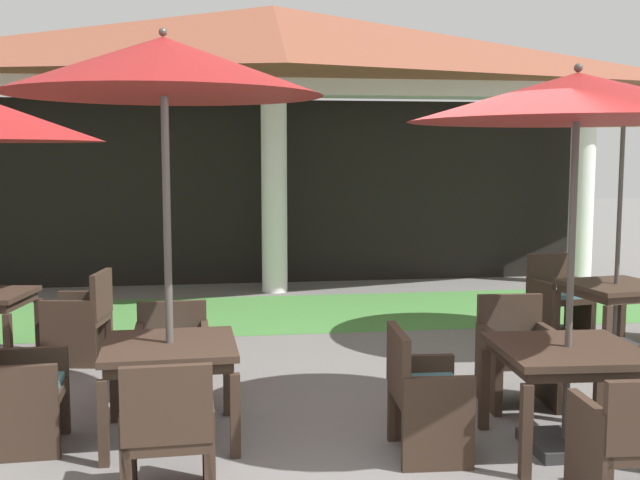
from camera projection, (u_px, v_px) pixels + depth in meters
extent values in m
cylinder|color=white|center=(274.00, 195.00, 11.61)|extent=(0.39, 0.39, 2.97)
cylinder|color=white|center=(582.00, 193.00, 12.31)|extent=(0.39, 0.39, 2.97)
cube|color=white|center=(274.00, 88.00, 11.43)|extent=(10.73, 0.70, 0.24)
pyramid|color=brown|center=(273.00, 43.00, 11.36)|extent=(11.13, 3.04, 1.08)
cube|color=black|center=(270.00, 192.00, 12.50)|extent=(10.53, 0.16, 2.97)
cube|color=#47843D|center=(285.00, 313.00, 10.15)|extent=(12.93, 2.46, 0.01)
cube|color=#38281E|center=(568.00, 350.00, 5.37)|extent=(1.04, 1.04, 0.05)
cube|color=#38281E|center=(568.00, 358.00, 5.38)|extent=(0.95, 0.95, 0.07)
cube|color=#38281E|center=(526.00, 432.00, 4.93)|extent=(0.07, 0.07, 0.63)
cube|color=#38281E|center=(484.00, 389.00, 5.83)|extent=(0.07, 0.07, 0.63)
cube|color=#38281E|center=(599.00, 386.00, 5.91)|extent=(0.07, 0.07, 0.63)
cube|color=#2D2D2D|center=(565.00, 444.00, 5.45)|extent=(0.52, 0.52, 0.08)
cylinder|color=#4C4742|center=(571.00, 280.00, 5.32)|extent=(0.05, 0.05, 2.45)
cone|color=maroon|center=(577.00, 97.00, 5.18)|extent=(2.31, 2.31, 0.33)
sphere|color=#4C4742|center=(578.00, 68.00, 5.16)|extent=(0.06, 0.06, 0.06)
cube|color=#38281E|center=(429.00, 395.00, 5.32)|extent=(0.52, 0.63, 0.07)
cube|color=teal|center=(429.00, 386.00, 5.32)|extent=(0.48, 0.58, 0.05)
cube|color=#38281E|center=(398.00, 360.00, 5.28)|extent=(0.10, 0.60, 0.43)
cube|color=#38281E|center=(420.00, 397.00, 5.61)|extent=(0.49, 0.09, 0.64)
cube|color=#38281E|center=(438.00, 424.00, 5.06)|extent=(0.49, 0.09, 0.64)
cube|color=#38281E|center=(449.00, 413.00, 5.64)|extent=(0.06, 0.06, 0.39)
cube|color=#38281E|center=(469.00, 440.00, 5.10)|extent=(0.06, 0.06, 0.39)
cube|color=#38281E|center=(392.00, 415.00, 5.60)|extent=(0.06, 0.06, 0.39)
cube|color=#38281E|center=(406.00, 442.00, 5.06)|extent=(0.06, 0.06, 0.39)
cube|color=#38281E|center=(519.00, 357.00, 6.38)|extent=(0.59, 0.61, 0.07)
cube|color=teal|center=(519.00, 350.00, 6.38)|extent=(0.55, 0.56, 0.05)
cube|color=#38281E|center=(509.00, 320.00, 6.62)|extent=(0.56, 0.09, 0.45)
cube|color=#38281E|center=(549.00, 366.00, 6.42)|extent=(0.09, 0.58, 0.65)
cube|color=#38281E|center=(488.00, 368.00, 6.37)|extent=(0.09, 0.58, 0.65)
cube|color=#38281E|center=(560.00, 392.00, 6.17)|extent=(0.06, 0.06, 0.37)
cube|color=#38281E|center=(498.00, 393.00, 6.13)|extent=(0.06, 0.06, 0.37)
cube|color=#38281E|center=(536.00, 374.00, 6.69)|extent=(0.06, 0.06, 0.37)
cube|color=#38281E|center=(480.00, 375.00, 6.64)|extent=(0.06, 0.06, 0.37)
cube|color=#38281E|center=(635.00, 444.00, 4.43)|extent=(0.63, 0.54, 0.07)
cube|color=teal|center=(635.00, 434.00, 4.42)|extent=(0.58, 0.50, 0.05)
cube|color=#38281E|center=(588.00, 459.00, 4.41)|extent=(0.09, 0.51, 0.69)
cube|color=#38281E|center=(572.00, 468.00, 4.66)|extent=(0.06, 0.06, 0.39)
cube|color=#38281E|center=(170.00, 346.00, 5.59)|extent=(0.99, 0.99, 0.05)
cube|color=#38281E|center=(170.00, 355.00, 5.60)|extent=(0.91, 0.91, 0.08)
cube|color=#38281E|center=(103.00, 424.00, 5.13)|extent=(0.07, 0.07, 0.59)
cube|color=#38281E|center=(235.00, 416.00, 5.28)|extent=(0.07, 0.07, 0.59)
cube|color=#38281E|center=(114.00, 385.00, 5.99)|extent=(0.07, 0.07, 0.59)
cube|color=#38281E|center=(228.00, 379.00, 6.15)|extent=(0.07, 0.07, 0.59)
cube|color=#2D2D2D|center=(172.00, 434.00, 5.67)|extent=(0.47, 0.47, 0.07)
cylinder|color=#4C4742|center=(168.00, 260.00, 5.52)|extent=(0.06, 0.06, 2.67)
cone|color=maroon|center=(164.00, 66.00, 5.37)|extent=(2.26, 2.26, 0.41)
sphere|color=#4C4742|center=(163.00, 32.00, 5.34)|extent=(0.06, 0.06, 0.06)
cube|color=#38281E|center=(25.00, 393.00, 5.44)|extent=(0.55, 0.55, 0.07)
cube|color=teal|center=(25.00, 385.00, 5.44)|extent=(0.51, 0.51, 0.05)
cube|color=#38281E|center=(32.00, 392.00, 5.69)|extent=(0.53, 0.08, 0.67)
cube|color=#38281E|center=(18.00, 414.00, 5.21)|extent=(0.53, 0.08, 0.67)
cube|color=#38281E|center=(66.00, 410.00, 5.75)|extent=(0.06, 0.06, 0.37)
cube|color=#38281E|center=(56.00, 432.00, 5.28)|extent=(0.06, 0.06, 0.37)
cube|color=#38281E|center=(172.00, 353.00, 6.62)|extent=(0.62, 0.52, 0.07)
cube|color=teal|center=(172.00, 346.00, 6.62)|extent=(0.57, 0.48, 0.05)
cube|color=#38281E|center=(172.00, 322.00, 6.82)|extent=(0.61, 0.08, 0.38)
cube|color=#38281E|center=(206.00, 360.00, 6.68)|extent=(0.08, 0.50, 0.61)
cube|color=#38281E|center=(139.00, 363.00, 6.58)|extent=(0.08, 0.50, 0.61)
cube|color=#38281E|center=(206.00, 382.00, 6.48)|extent=(0.06, 0.06, 0.35)
cube|color=#38281E|center=(139.00, 385.00, 6.38)|extent=(0.06, 0.06, 0.35)
cube|color=#38281E|center=(204.00, 368.00, 6.91)|extent=(0.06, 0.06, 0.35)
cube|color=#38281E|center=(142.00, 371.00, 6.81)|extent=(0.06, 0.06, 0.35)
cube|color=#38281E|center=(168.00, 435.00, 4.63)|extent=(0.54, 0.53, 0.07)
cube|color=teal|center=(168.00, 426.00, 4.62)|extent=(0.50, 0.49, 0.05)
cube|color=#38281E|center=(167.00, 405.00, 4.37)|extent=(0.52, 0.08, 0.46)
cube|color=#38281E|center=(128.00, 453.00, 4.60)|extent=(0.08, 0.51, 0.62)
cube|color=#38281E|center=(209.00, 447.00, 4.68)|extent=(0.08, 0.51, 0.62)
cube|color=#38281E|center=(132.00, 458.00, 4.83)|extent=(0.06, 0.06, 0.37)
cube|color=#38281E|center=(207.00, 453.00, 4.92)|extent=(0.06, 0.06, 0.37)
cube|color=#38281E|center=(8.00, 343.00, 7.39)|extent=(0.08, 0.08, 0.57)
cube|color=#38281E|center=(39.00, 325.00, 8.17)|extent=(0.08, 0.08, 0.57)
cube|color=#38281E|center=(77.00, 320.00, 7.76)|extent=(0.64, 0.64, 0.07)
cube|color=teal|center=(77.00, 314.00, 7.75)|extent=(0.58, 0.59, 0.05)
cube|color=#38281E|center=(102.00, 294.00, 7.72)|extent=(0.15, 0.57, 0.46)
cube|color=#38281E|center=(69.00, 334.00, 7.51)|extent=(0.56, 0.15, 0.67)
cube|color=#38281E|center=(86.00, 323.00, 8.03)|extent=(0.56, 0.15, 0.67)
cube|color=#38281E|center=(44.00, 348.00, 7.53)|extent=(0.06, 0.06, 0.39)
cube|color=#38281E|center=(62.00, 336.00, 8.04)|extent=(0.06, 0.06, 0.39)
cube|color=#38281E|center=(95.00, 348.00, 7.53)|extent=(0.06, 0.06, 0.39)
cube|color=#38281E|center=(110.00, 336.00, 8.03)|extent=(0.06, 0.06, 0.39)
cube|color=#38281E|center=(616.00, 286.00, 8.08)|extent=(1.07, 1.07, 0.05)
cube|color=#38281E|center=(616.00, 292.00, 8.09)|extent=(0.99, 0.99, 0.08)
cube|color=#38281E|center=(607.00, 336.00, 7.59)|extent=(0.08, 0.08, 0.60)
cube|color=#38281E|center=(556.00, 318.00, 8.41)|extent=(0.08, 0.08, 0.60)
cube|color=#38281E|center=(622.00, 313.00, 8.67)|extent=(0.08, 0.08, 0.60)
cube|color=#2D2D2D|center=(614.00, 348.00, 8.16)|extent=(0.55, 0.55, 0.09)
cylinder|color=#4C4742|center=(619.00, 233.00, 8.02)|extent=(0.05, 0.05, 2.56)
cone|color=beige|center=(624.00, 106.00, 7.87)|extent=(2.45, 2.45, 0.35)
sphere|color=#4C4742|center=(625.00, 86.00, 7.85)|extent=(0.06, 0.06, 0.06)
cube|color=#38281E|center=(561.00, 299.00, 9.04)|extent=(0.67, 0.62, 0.07)
cube|color=teal|center=(561.00, 294.00, 9.04)|extent=(0.62, 0.57, 0.05)
cube|color=#38281E|center=(549.00, 273.00, 9.24)|extent=(0.60, 0.15, 0.47)
cube|color=#38281E|center=(580.00, 304.00, 9.13)|extent=(0.14, 0.53, 0.63)
cube|color=#38281E|center=(540.00, 307.00, 8.97)|extent=(0.14, 0.53, 0.63)
cube|color=#38281E|center=(592.00, 319.00, 8.92)|extent=(0.06, 0.06, 0.36)
cube|color=#38281E|center=(552.00, 322.00, 8.76)|extent=(0.06, 0.06, 0.36)
cube|color=#38281E|center=(567.00, 311.00, 9.37)|extent=(0.06, 0.06, 0.36)
cube|color=#38281E|center=(529.00, 314.00, 9.21)|extent=(0.06, 0.06, 0.36)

